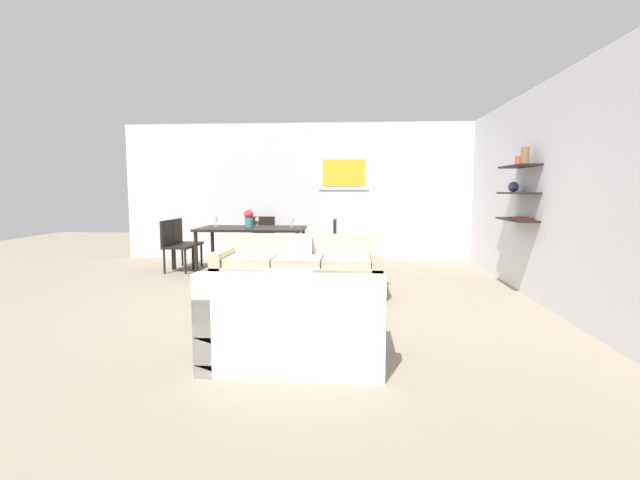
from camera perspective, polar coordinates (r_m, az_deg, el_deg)
The scene contains 18 objects.
ground_plane at distance 5.94m, azimuth -2.87°, elevation -7.40°, with size 18.00×18.00×0.00m, color gray.
back_wall_unit at distance 9.27m, azimuth 1.65°, elevation 5.93°, with size 8.40×0.09×2.70m.
right_wall_shelf_unit at distance 6.74m, azimuth 24.36°, elevation 5.27°, with size 0.34×8.20×2.70m.
sofa_beige at distance 6.21m, azimuth -2.56°, elevation -4.05°, with size 2.17×0.90×0.78m.
loveseat_white at distance 3.83m, azimuth -3.11°, elevation -10.50°, with size 1.41×0.90×0.78m.
coffee_table at distance 5.09m, azimuth -2.63°, elevation -7.49°, with size 1.08×0.99×0.38m.
decorative_bowl at distance 4.96m, azimuth -2.15°, elevation -5.17°, with size 0.37×0.37×0.07m.
candle_jar at distance 5.00m, azimuth 0.69°, elevation -5.11°, with size 0.08×0.08×0.07m, color silver.
apple_on_coffee_table at distance 5.21m, azimuth -5.38°, elevation -4.65°, with size 0.07×0.07×0.07m, color red.
dining_table at distance 8.08m, azimuth -8.34°, elevation 1.07°, with size 1.80×1.02×0.75m.
dining_chair_head at distance 8.98m, azimuth -7.06°, elevation 0.44°, with size 0.44×0.44×0.88m.
dining_chair_left_near at distance 8.26m, azimuth -17.54°, elevation -0.29°, with size 0.44×0.44×0.88m.
dining_chair_right_far at distance 8.14m, azimuth 1.04°, elevation -0.10°, with size 0.44×0.44×0.88m.
dining_chair_left_far at distance 8.68m, azimuth -16.42°, elevation 0.04°, with size 0.44×0.44×0.88m.
wine_glass_right_far at distance 8.07m, azimuth -3.51°, elevation 2.46°, with size 0.07×0.07×0.18m.
wine_glass_head at distance 8.50m, azimuth -7.70°, elevation 2.50°, with size 0.07×0.07×0.15m.
wine_glass_left_far at distance 8.35m, azimuth -12.66°, elevation 2.45°, with size 0.06×0.06×0.17m.
centerpiece_vase at distance 8.11m, azimuth -8.73°, elevation 2.72°, with size 0.16×0.16×0.30m.
Camera 1 is at (0.72, -5.73, 1.39)m, focal length 26.11 mm.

